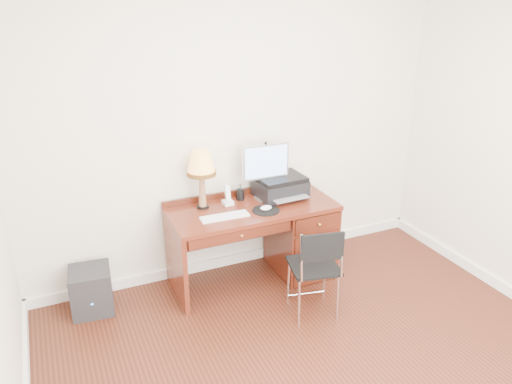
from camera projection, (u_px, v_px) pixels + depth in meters
name	position (u px, v px, depth m)	size (l,w,h in m)	color
ground	(331.00, 375.00, 3.57)	(4.00, 4.00, 0.00)	#35150C
room_shell	(290.00, 319.00, 4.08)	(4.00, 4.00, 4.00)	silver
desk	(284.00, 233.00, 4.72)	(1.50, 0.67, 0.75)	#5C2113
monitor	(266.00, 165.00, 4.53)	(0.45, 0.15, 0.52)	silver
keyboard	(225.00, 217.00, 4.25)	(0.42, 0.12, 0.02)	white
mouse_pad	(266.00, 209.00, 4.37)	(0.24, 0.24, 0.05)	black
printer	(280.00, 186.00, 4.65)	(0.46, 0.37, 0.20)	black
leg_lamp	(201.00, 167.00, 4.30)	(0.26, 0.26, 0.53)	black
phone	(228.00, 199.00, 4.48)	(0.09, 0.09, 0.18)	white
pen_cup	(240.00, 195.00, 4.59)	(0.08, 0.08, 0.10)	black
chair	(318.00, 263.00, 4.04)	(0.46, 0.46, 0.82)	black
equipment_box	(91.00, 290.00, 4.22)	(0.33, 0.33, 0.39)	black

